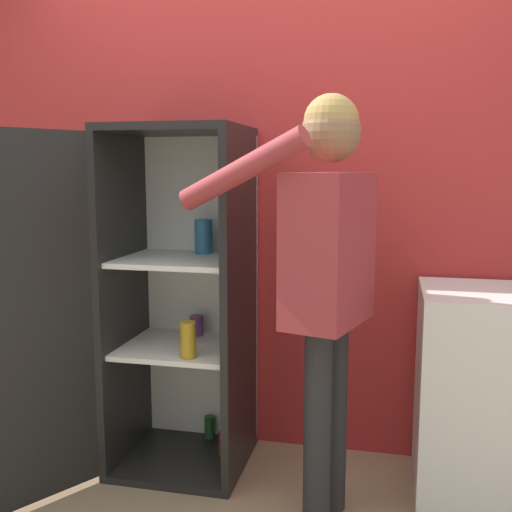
% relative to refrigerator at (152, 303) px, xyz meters
% --- Properties ---
extents(wall_back, '(7.00, 0.06, 2.55)m').
position_rel_refrigerator_xyz_m(wall_back, '(0.49, 0.42, 0.46)').
color(wall_back, '#B72D2D').
rests_on(wall_back, ground_plane).
extents(refrigerator, '(0.99, 1.11, 1.64)m').
position_rel_refrigerator_xyz_m(refrigerator, '(0.00, 0.00, 0.00)').
color(refrigerator, black).
rests_on(refrigerator, ground_plane).
extents(person, '(0.76, 0.55, 1.73)m').
position_rel_refrigerator_xyz_m(person, '(0.84, -0.25, 0.29)').
color(person, '#262628').
rests_on(person, ground_plane).
extents(counter, '(0.78, 0.57, 0.93)m').
position_rel_refrigerator_xyz_m(counter, '(1.61, 0.08, -0.35)').
color(counter, white).
rests_on(counter, ground_plane).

